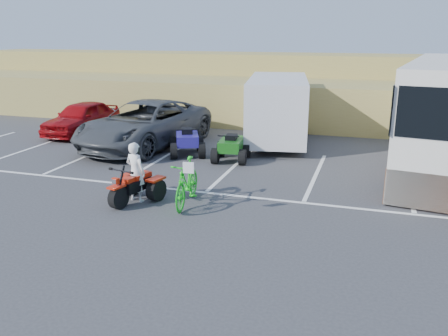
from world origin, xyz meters
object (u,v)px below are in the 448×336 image
(green_dirt_bike, at_px, (187,182))
(red_car, at_px, (82,118))
(quad_atv_blue, at_px, (188,155))
(grey_pickup, at_px, (145,124))
(quad_atv_green, at_px, (231,160))
(rider, at_px, (136,172))
(cargo_trailer, at_px, (277,108))
(rv_motorhome, at_px, (447,122))
(red_trike_atv, at_px, (133,202))

(green_dirt_bike, height_order, red_car, red_car)
(quad_atv_blue, bearing_deg, grey_pickup, 135.56)
(grey_pickup, xyz_separation_m, quad_atv_green, (3.79, -1.05, -0.86))
(grey_pickup, relative_size, quad_atv_blue, 3.82)
(grey_pickup, xyz_separation_m, quad_atv_blue, (2.05, -0.78, -0.86))
(quad_atv_green, bearing_deg, red_car, 155.81)
(grey_pickup, height_order, quad_atv_blue, grey_pickup)
(rider, distance_m, green_dirt_bike, 1.39)
(red_car, relative_size, cargo_trailer, 0.71)
(cargo_trailer, relative_size, quad_atv_green, 3.74)
(green_dirt_bike, xyz_separation_m, quad_atv_blue, (-1.91, 4.77, -0.60))
(red_car, distance_m, cargo_trailer, 8.45)
(red_car, bearing_deg, green_dirt_bike, -39.27)
(cargo_trailer, height_order, quad_atv_green, cargo_trailer)
(grey_pickup, relative_size, red_car, 1.51)
(cargo_trailer, height_order, rv_motorhome, rv_motorhome)
(red_trike_atv, distance_m, green_dirt_bike, 1.55)
(grey_pickup, bearing_deg, cargo_trailer, 34.53)
(green_dirt_bike, relative_size, quad_atv_blue, 1.22)
(rider, relative_size, quad_atv_blue, 0.97)
(quad_atv_blue, distance_m, quad_atv_green, 1.76)
(rider, xyz_separation_m, rv_motorhome, (8.04, 6.00, 0.68))
(red_trike_atv, xyz_separation_m, quad_atv_blue, (-0.51, 5.05, 0.00))
(red_trike_atv, bearing_deg, green_dirt_bike, 24.78)
(red_trike_atv, distance_m, quad_atv_green, 4.93)
(quad_atv_green, bearing_deg, rider, -111.43)
(green_dirt_bike, bearing_deg, red_car, 131.78)
(cargo_trailer, xyz_separation_m, quad_atv_green, (-0.91, -3.29, -1.38))
(grey_pickup, distance_m, quad_atv_blue, 2.35)
(red_trike_atv, xyz_separation_m, grey_pickup, (-2.55, 5.83, 0.86))
(green_dirt_bike, xyz_separation_m, rv_motorhome, (6.67, 5.87, 0.88))
(rider, relative_size, cargo_trailer, 0.27)
(green_dirt_bike, distance_m, rv_motorhome, 8.92)
(cargo_trailer, bearing_deg, rv_motorhome, -27.96)
(green_dirt_bike, height_order, grey_pickup, grey_pickup)
(quad_atv_green, bearing_deg, grey_pickup, 157.52)
(grey_pickup, distance_m, rv_motorhome, 10.65)
(red_trike_atv, relative_size, grey_pickup, 0.25)
(quad_atv_blue, bearing_deg, quad_atv_green, -32.76)
(red_trike_atv, xyz_separation_m, green_dirt_bike, (1.40, 0.28, 0.60))
(rider, bearing_deg, grey_pickup, -52.13)
(grey_pickup, relative_size, quad_atv_green, 4.03)
(red_car, height_order, quad_atv_green, red_car)
(red_trike_atv, distance_m, rider, 0.80)
(green_dirt_bike, relative_size, cargo_trailer, 0.34)
(green_dirt_bike, bearing_deg, cargo_trailer, 78.13)
(quad_atv_blue, bearing_deg, green_dirt_bike, -91.87)
(red_car, bearing_deg, rv_motorhome, -1.29)
(green_dirt_bike, bearing_deg, quad_atv_blue, 105.36)
(grey_pickup, xyz_separation_m, rv_motorhome, (10.62, 0.32, 0.61))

